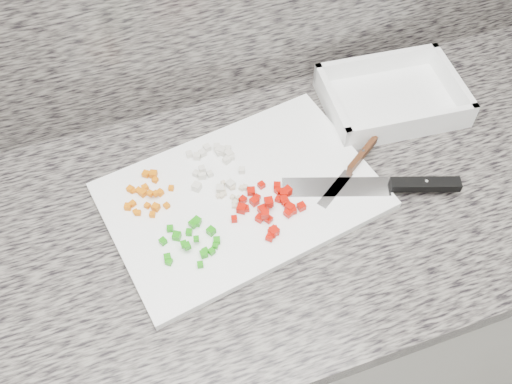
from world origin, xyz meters
TOP-DOWN VIEW (x-y plane):
  - cabinet at (0.00, 1.44)m, footprint 3.92×0.62m
  - countertop at (0.00, 1.44)m, footprint 3.96×0.64m
  - cutting_board at (0.07, 1.47)m, footprint 0.52×0.39m
  - carrot_pile at (-0.09, 1.52)m, footprint 0.10×0.11m
  - onion_pile at (0.05, 1.55)m, footprint 0.11×0.12m
  - green_pepper_pile at (-0.04, 1.40)m, footprint 0.10×0.10m
  - red_pepper_pile at (0.11, 1.42)m, footprint 0.13×0.12m
  - garlic_pile at (0.06, 1.48)m, footprint 0.06×0.06m
  - chef_knife at (0.34, 1.39)m, footprint 0.31×0.14m
  - paring_knife at (0.30, 1.46)m, footprint 0.17×0.12m
  - tray at (0.44, 1.59)m, footprint 0.29×0.22m

SIDE VIEW (x-z plane):
  - cabinet at x=0.00m, z-range 0.00..0.86m
  - countertop at x=0.00m, z-range 0.86..0.90m
  - cutting_board at x=0.07m, z-range 0.90..0.92m
  - tray at x=0.44m, z-range 0.89..0.95m
  - garlic_pile at x=0.06m, z-range 0.92..0.92m
  - chef_knife at x=0.34m, z-range 0.91..0.93m
  - carrot_pile at x=-0.09m, z-range 0.91..0.93m
  - paring_knife at x=0.30m, z-range 0.91..0.93m
  - onion_pile at x=0.05m, z-range 0.91..0.93m
  - green_pepper_pile at x=-0.04m, z-range 0.91..0.93m
  - red_pepper_pile at x=0.11m, z-range 0.91..0.94m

